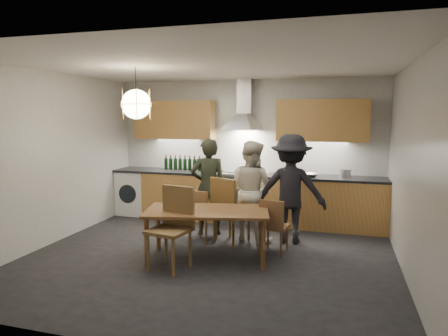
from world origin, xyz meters
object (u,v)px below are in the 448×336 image
(stock_pot, at_px, (345,173))
(person_mid, at_px, (251,191))
(chair_front, at_px, (173,222))
(mixing_bowl, at_px, (310,175))
(person_left, at_px, (208,187))
(person_right, at_px, (291,189))
(chair_back_left, at_px, (200,212))
(wine_bottles, at_px, (183,163))
(dining_table, at_px, (207,216))

(stock_pot, bearing_deg, person_mid, -143.93)
(chair_front, height_order, stock_pot, chair_front)
(stock_pot, bearing_deg, mixing_bowl, -167.52)
(person_left, relative_size, person_mid, 1.01)
(stock_pot, bearing_deg, chair_front, -130.82)
(person_right, distance_m, stock_pot, 1.29)
(chair_back_left, distance_m, person_right, 1.43)
(mixing_bowl, bearing_deg, wine_bottles, 175.70)
(person_mid, height_order, person_right, person_right)
(dining_table, xyz_separation_m, person_mid, (0.37, 1.04, 0.17))
(chair_front, xyz_separation_m, mixing_bowl, (1.54, 2.32, 0.33))
(person_right, bearing_deg, dining_table, 44.19)
(person_mid, distance_m, wine_bottles, 1.94)
(chair_front, relative_size, person_mid, 0.67)
(person_mid, height_order, mixing_bowl, person_mid)
(stock_pot, bearing_deg, person_left, -155.74)
(person_right, xyz_separation_m, wine_bottles, (-2.20, 1.06, 0.21))
(wine_bottles, bearing_deg, stock_pot, -1.05)
(dining_table, distance_m, stock_pot, 2.76)
(person_right, distance_m, wine_bottles, 2.45)
(person_right, distance_m, mixing_bowl, 0.91)
(chair_back_left, relative_size, person_right, 0.49)
(person_left, relative_size, mixing_bowl, 6.14)
(chair_front, bearing_deg, stock_pot, 60.45)
(person_mid, height_order, wine_bottles, person_mid)
(dining_table, distance_m, chair_back_left, 0.77)
(chair_back_left, height_order, person_left, person_left)
(dining_table, xyz_separation_m, chair_back_left, (-0.34, 0.68, -0.14))
(chair_back_left, distance_m, chair_front, 1.06)
(mixing_bowl, relative_size, wine_bottles, 0.34)
(dining_table, xyz_separation_m, person_left, (-0.35, 1.11, 0.18))
(chair_front, relative_size, stock_pot, 5.52)
(person_mid, bearing_deg, person_left, 17.32)
(dining_table, distance_m, person_mid, 1.12)
(person_right, bearing_deg, chair_back_left, 13.46)
(stock_pot, xyz_separation_m, wine_bottles, (-3.00, 0.05, 0.07))
(dining_table, distance_m, person_right, 1.47)
(chair_front, height_order, person_mid, person_mid)
(dining_table, height_order, chair_back_left, chair_back_left)
(chair_back_left, xyz_separation_m, person_mid, (0.71, 0.37, 0.31))
(chair_front, xyz_separation_m, wine_bottles, (-0.89, 2.50, 0.44))
(person_left, xyz_separation_m, wine_bottles, (-0.87, 1.02, 0.25))
(person_right, relative_size, stock_pot, 8.80)
(chair_back_left, bearing_deg, wine_bottles, -45.74)
(chair_front, distance_m, person_mid, 1.59)
(dining_table, xyz_separation_m, stock_pot, (1.79, 2.07, 0.36))
(stock_pot, bearing_deg, dining_table, -130.76)
(chair_back_left, bearing_deg, person_right, -150.23)
(dining_table, relative_size, chair_back_left, 2.16)
(stock_pot, height_order, wine_bottles, wine_bottles)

